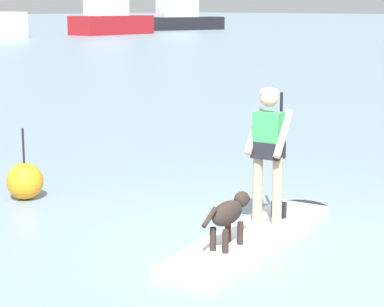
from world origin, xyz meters
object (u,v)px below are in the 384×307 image
at_px(person_paddler, 269,146).
at_px(moored_boat_far_port, 110,19).
at_px(paddleboard, 260,232).
at_px(dog, 229,214).
at_px(moored_boat_outer, 181,17).
at_px(marker_buoy, 25,181).

bearing_deg(person_paddler, moored_boat_far_port, 53.84).
bearing_deg(paddleboard, person_paddler, 14.77).
distance_m(dog, moored_boat_far_port, 63.13).
bearing_deg(paddleboard, moored_boat_outer, 47.52).
height_order(person_paddler, moored_boat_far_port, moored_boat_far_port).
xyz_separation_m(dog, moored_boat_far_port, (37.74, 50.60, 0.96)).
bearing_deg(moored_boat_outer, dog, -132.80).
xyz_separation_m(moored_boat_far_port, moored_boat_outer, (13.49, 4.73, -0.03)).
bearing_deg(moored_boat_outer, marker_buoy, -134.93).
xyz_separation_m(person_paddler, dog, (-0.95, -0.25, -0.59)).
height_order(moored_boat_far_port, moored_boat_outer, moored_boat_far_port).
bearing_deg(moored_boat_far_port, moored_boat_outer, 19.33).
distance_m(person_paddler, marker_buoy, 3.71).
distance_m(moored_boat_outer, marker_buoy, 73.03).
relative_size(moored_boat_far_port, moored_boat_outer, 1.01).
bearing_deg(paddleboard, marker_buoy, 107.68).
distance_m(dog, moored_boat_outer, 75.41).
bearing_deg(marker_buoy, person_paddler, -69.25).
bearing_deg(moored_boat_outer, person_paddler, -132.40).
xyz_separation_m(person_paddler, moored_boat_outer, (50.29, 55.08, 0.34)).
bearing_deg(paddleboard, moored_boat_far_port, 53.73).
bearing_deg(dog, moored_boat_far_port, 53.28).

